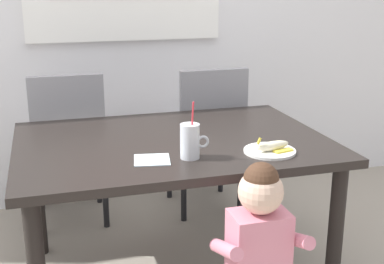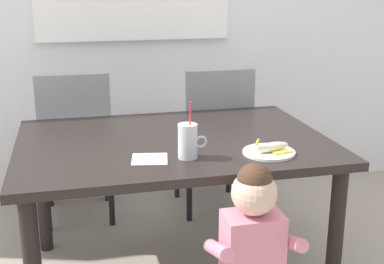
% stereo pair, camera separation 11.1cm
% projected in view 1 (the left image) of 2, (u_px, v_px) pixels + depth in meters
% --- Properties ---
extents(dining_table, '(1.46, 1.03, 0.74)m').
position_uv_depth(dining_table, '(172.00, 157.00, 2.49)').
color(dining_table, black).
rests_on(dining_table, ground).
extents(dining_chair_left, '(0.44, 0.44, 0.96)m').
position_uv_depth(dining_chair_left, '(69.00, 141.00, 3.09)').
color(dining_chair_left, gray).
rests_on(dining_chair_left, ground).
extents(dining_chair_right, '(0.44, 0.45, 0.96)m').
position_uv_depth(dining_chair_right, '(208.00, 132.00, 3.28)').
color(dining_chair_right, gray).
rests_on(dining_chair_right, ground).
extents(toddler_standing, '(0.33, 0.24, 0.84)m').
position_uv_depth(toddler_standing, '(259.00, 240.00, 1.95)').
color(toddler_standing, '#3F4760').
rests_on(toddler_standing, ground).
extents(milk_cup, '(0.13, 0.08, 0.25)m').
position_uv_depth(milk_cup, '(190.00, 143.00, 2.19)').
color(milk_cup, silver).
rests_on(milk_cup, dining_table).
extents(snack_plate, '(0.23, 0.23, 0.01)m').
position_uv_depth(snack_plate, '(270.00, 151.00, 2.28)').
color(snack_plate, white).
rests_on(snack_plate, dining_table).
extents(peeled_banana, '(0.18, 0.12, 0.07)m').
position_uv_depth(peeled_banana, '(273.00, 146.00, 2.26)').
color(peeled_banana, '#F4EAC6').
rests_on(peeled_banana, snack_plate).
extents(paper_napkin, '(0.17, 0.17, 0.00)m').
position_uv_depth(paper_napkin, '(152.00, 160.00, 2.18)').
color(paper_napkin, silver).
rests_on(paper_napkin, dining_table).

